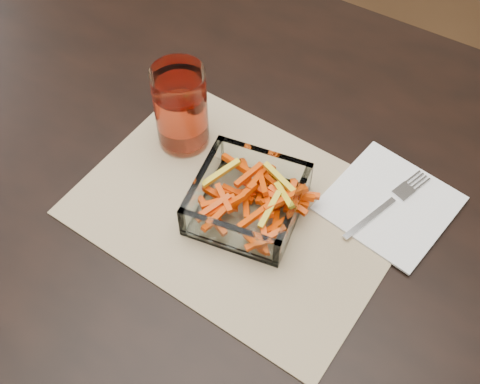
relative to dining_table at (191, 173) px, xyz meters
name	(u,v)px	position (x,y,z in m)	size (l,w,h in m)	color
dining_table	(191,173)	(0.00, 0.00, 0.00)	(1.60, 0.90, 0.75)	black
placemat	(239,209)	(0.14, -0.07, 0.09)	(0.45, 0.33, 0.00)	tan
glass_bowl	(247,201)	(0.15, -0.07, 0.11)	(0.17, 0.17, 0.06)	white
tumbler	(181,110)	(0.00, 0.00, 0.16)	(0.08, 0.08, 0.14)	white
napkin	(390,203)	(0.33, 0.05, 0.09)	(0.17, 0.17, 0.00)	white
fork	(389,203)	(0.33, 0.05, 0.10)	(0.07, 0.17, 0.00)	silver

